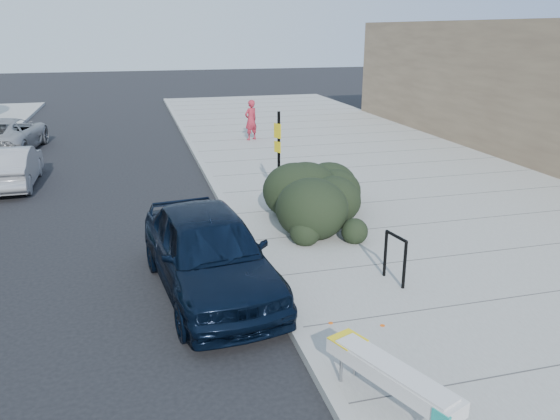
% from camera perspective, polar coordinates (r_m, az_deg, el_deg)
% --- Properties ---
extents(ground, '(120.00, 120.00, 0.00)m').
position_cam_1_polar(ground, '(10.94, -1.34, -7.75)').
color(ground, black).
rests_on(ground, ground).
extents(sidewalk_near, '(11.20, 50.00, 0.15)m').
position_cam_1_polar(sidewalk_near, '(17.22, 12.92, 1.95)').
color(sidewalk_near, gray).
rests_on(sidewalk_near, ground).
extents(curb_near, '(0.22, 50.00, 0.17)m').
position_cam_1_polar(curb_near, '(15.47, -5.78, 0.49)').
color(curb_near, '#9E9E99').
rests_on(curb_near, ground).
extents(bench, '(1.13, 2.05, 0.61)m').
position_cam_1_polar(bench, '(7.39, 11.52, -16.50)').
color(bench, gray).
rests_on(bench, sidewalk_near).
extents(bike_rack, '(0.17, 0.66, 0.97)m').
position_cam_1_polar(bike_rack, '(10.68, 11.94, -4.49)').
color(bike_rack, black).
rests_on(bike_rack, sidewalk_near).
extents(sign_post, '(0.15, 0.27, 2.51)m').
position_cam_1_polar(sign_post, '(15.39, -0.17, 6.26)').
color(sign_post, black).
rests_on(sign_post, sidewalk_near).
extents(hedge, '(3.01, 4.48, 1.54)m').
position_cam_1_polar(hedge, '(14.14, 4.10, 2.35)').
color(hedge, black).
rests_on(hedge, sidewalk_near).
extents(sedan_navy, '(2.51, 5.05, 1.65)m').
position_cam_1_polar(sedan_navy, '(10.42, -7.46, -4.31)').
color(sedan_navy, black).
rests_on(sedan_navy, ground).
extents(wagon_silver, '(1.43, 3.96, 1.30)m').
position_cam_1_polar(wagon_silver, '(19.43, -26.22, 4.11)').
color(wagon_silver, '#9A9A9E').
rests_on(wagon_silver, ground).
extents(suv_silver, '(2.86, 5.26, 1.40)m').
position_cam_1_polar(suv_silver, '(25.09, -26.64, 7.03)').
color(suv_silver, '#97999C').
rests_on(suv_silver, ground).
extents(pedestrian, '(0.76, 0.66, 1.75)m').
position_cam_1_polar(pedestrian, '(24.20, -3.06, 9.37)').
color(pedestrian, maroon).
rests_on(pedestrian, sidewalk_near).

